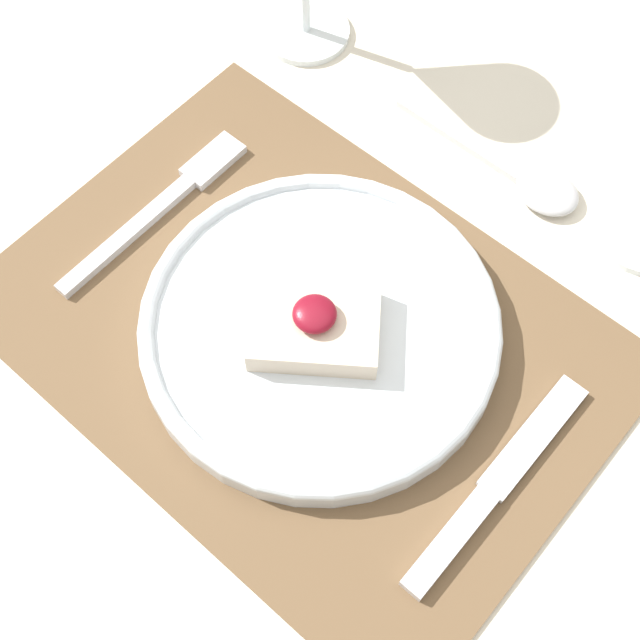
# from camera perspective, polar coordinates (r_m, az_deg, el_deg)

# --- Properties ---
(ground_plane) EXTENTS (8.00, 8.00, 0.00)m
(ground_plane) POSITION_cam_1_polar(r_m,az_deg,el_deg) (1.31, -0.55, -15.39)
(ground_plane) COLOR gray
(dining_table) EXTENTS (1.50, 1.05, 0.72)m
(dining_table) POSITION_cam_1_polar(r_m,az_deg,el_deg) (0.69, -1.00, -3.85)
(dining_table) COLOR beige
(dining_table) RESTS_ON ground_plane
(placemat) EXTENTS (0.42, 0.30, 0.00)m
(placemat) POSITION_cam_1_polar(r_m,az_deg,el_deg) (0.62, -1.12, -0.89)
(placemat) COLOR brown
(placemat) RESTS_ON dining_table
(dinner_plate) EXTENTS (0.25, 0.25, 0.05)m
(dinner_plate) POSITION_cam_1_polar(r_m,az_deg,el_deg) (0.61, -0.02, -0.36)
(dinner_plate) COLOR silver
(dinner_plate) RESTS_ON placemat
(fork) EXTENTS (0.02, 0.18, 0.01)m
(fork) POSITION_cam_1_polar(r_m,az_deg,el_deg) (0.68, -9.83, 7.49)
(fork) COLOR silver
(fork) RESTS_ON placemat
(knife) EXTENTS (0.02, 0.18, 0.01)m
(knife) POSITION_cam_1_polar(r_m,az_deg,el_deg) (0.58, 10.56, -11.06)
(knife) COLOR silver
(knife) RESTS_ON placemat
(spoon) EXTENTS (0.17, 0.04, 0.01)m
(spoon) POSITION_cam_1_polar(r_m,az_deg,el_deg) (0.71, 13.14, 8.75)
(spoon) COLOR silver
(spoon) RESTS_ON dining_table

